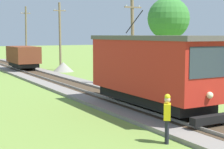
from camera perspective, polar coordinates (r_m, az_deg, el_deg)
name	(u,v)px	position (r m, az deg, el deg)	size (l,w,h in m)	color
red_tram	(151,69)	(17.98, 6.23, 0.94)	(2.60, 8.54, 4.79)	red
freight_car	(23,57)	(39.55, -13.83, 2.77)	(2.40, 5.20, 2.31)	brown
utility_pole_mid	(133,41)	(26.54, 3.27, 5.31)	(1.40, 0.49, 6.63)	#7A664C
utility_pole_far	(60,36)	(39.80, -8.19, 6.07)	(1.40, 0.36, 7.32)	#7A664C
utility_pole_distant	(26,34)	(52.40, -13.40, 6.25)	(1.40, 0.64, 7.78)	#7A664C
gravel_pile	(63,67)	(38.38, -7.69, 1.21)	(2.19, 2.19, 1.01)	gray
track_worker	(167,116)	(13.01, 8.68, -6.53)	(0.42, 0.45, 1.78)	black
tree_right_near	(169,19)	(47.56, 8.90, 8.70)	(5.41, 5.41, 8.64)	#4C3823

